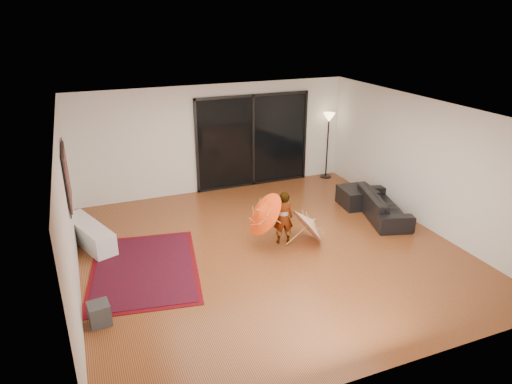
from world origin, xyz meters
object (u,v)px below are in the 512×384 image
media_console (89,234)px  ottoman (357,197)px  child (283,218)px  sofa (382,205)px

media_console → ottoman: (6.03, -0.32, -0.01)m
ottoman → media_console: bearing=176.9°
child → ottoman: bearing=-143.2°
media_console → ottoman: size_ratio=2.11×
media_console → ottoman: 6.04m
ottoman → child: size_ratio=0.70×
sofa → child: child is taller
sofa → ottoman: 0.76m
media_console → sofa: sofa is taller
sofa → child: 2.63m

